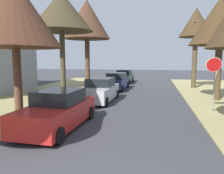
{
  "coord_description": "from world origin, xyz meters",
  "views": [
    {
      "loc": [
        1.6,
        -1.97,
        2.82
      ],
      "look_at": [
        -0.49,
        8.31,
        1.51
      ],
      "focal_mm": 35.14,
      "sensor_mm": 36.0,
      "label": 1
    }
  ],
  "objects_px": {
    "parked_sedan_silver": "(100,91)",
    "street_tree_left_mid_a": "(14,13)",
    "parked_sedan_green": "(124,77)",
    "parked_sedan_red": "(58,111)",
    "parked_sedan_navy": "(116,82)",
    "street_tree_right_far": "(196,24)",
    "street_tree_left_mid_b": "(61,12)",
    "street_tree_left_far": "(87,20)",
    "stop_sign_far": "(214,73)",
    "street_tree_right_mid_b": "(221,21)"
  },
  "relations": [
    {
      "from": "parked_sedan_red",
      "to": "stop_sign_far",
      "type": "bearing_deg",
      "value": 31.04
    },
    {
      "from": "parked_sedan_silver",
      "to": "street_tree_left_mid_a",
      "type": "bearing_deg",
      "value": -120.12
    },
    {
      "from": "street_tree_left_far",
      "to": "parked_sedan_silver",
      "type": "xyz_separation_m",
      "value": [
        3.08,
        -6.9,
        -5.99
      ]
    },
    {
      "from": "parked_sedan_red",
      "to": "parked_sedan_green",
      "type": "distance_m",
      "value": 18.63
    },
    {
      "from": "street_tree_right_mid_b",
      "to": "street_tree_left_far",
      "type": "bearing_deg",
      "value": 155.31
    },
    {
      "from": "stop_sign_far",
      "to": "street_tree_left_mid_b",
      "type": "xyz_separation_m",
      "value": [
        -9.68,
        2.5,
        4.02
      ]
    },
    {
      "from": "parked_sedan_navy",
      "to": "parked_sedan_green",
      "type": "relative_size",
      "value": 1.0
    },
    {
      "from": "street_tree_right_mid_b",
      "to": "street_tree_left_far",
      "type": "height_order",
      "value": "street_tree_left_far"
    },
    {
      "from": "stop_sign_far",
      "to": "street_tree_left_mid_a",
      "type": "distance_m",
      "value": 10.44
    },
    {
      "from": "parked_sedan_navy",
      "to": "street_tree_left_far",
      "type": "bearing_deg",
      "value": 167.14
    },
    {
      "from": "street_tree_right_mid_b",
      "to": "parked_sedan_navy",
      "type": "distance_m",
      "value": 10.15
    },
    {
      "from": "stop_sign_far",
      "to": "street_tree_left_far",
      "type": "relative_size",
      "value": 0.34
    },
    {
      "from": "street_tree_left_far",
      "to": "parked_sedan_red",
      "type": "xyz_separation_m",
      "value": [
        2.88,
        -12.98,
        -5.99
      ]
    },
    {
      "from": "street_tree_right_far",
      "to": "parked_sedan_green",
      "type": "relative_size",
      "value": 1.74
    },
    {
      "from": "parked_sedan_green",
      "to": "parked_sedan_red",
      "type": "bearing_deg",
      "value": -90.11
    },
    {
      "from": "stop_sign_far",
      "to": "parked_sedan_silver",
      "type": "relative_size",
      "value": 0.65
    },
    {
      "from": "stop_sign_far",
      "to": "parked_sedan_navy",
      "type": "height_order",
      "value": "stop_sign_far"
    },
    {
      "from": "street_tree_right_mid_b",
      "to": "street_tree_right_far",
      "type": "height_order",
      "value": "street_tree_right_far"
    },
    {
      "from": "parked_sedan_silver",
      "to": "parked_sedan_navy",
      "type": "xyz_separation_m",
      "value": [
        -0.0,
        6.2,
        0.0
      ]
    },
    {
      "from": "street_tree_right_far",
      "to": "street_tree_left_far",
      "type": "distance_m",
      "value": 10.61
    },
    {
      "from": "parked_sedan_red",
      "to": "street_tree_left_mid_a",
      "type": "bearing_deg",
      "value": 155.52
    },
    {
      "from": "street_tree_right_mid_b",
      "to": "parked_sedan_silver",
      "type": "xyz_separation_m",
      "value": [
        -7.89,
        -1.86,
        -4.66
      ]
    },
    {
      "from": "street_tree_left_far",
      "to": "parked_sedan_silver",
      "type": "bearing_deg",
      "value": -65.93
    },
    {
      "from": "parked_sedan_silver",
      "to": "parked_sedan_navy",
      "type": "distance_m",
      "value": 6.2
    },
    {
      "from": "parked_sedan_silver",
      "to": "parked_sedan_green",
      "type": "distance_m",
      "value": 12.56
    },
    {
      "from": "parked_sedan_navy",
      "to": "street_tree_right_far",
      "type": "bearing_deg",
      "value": 17.38
    },
    {
      "from": "stop_sign_far",
      "to": "parked_sedan_green",
      "type": "bearing_deg",
      "value": 115.62
    },
    {
      "from": "street_tree_left_far",
      "to": "parked_sedan_navy",
      "type": "height_order",
      "value": "street_tree_left_far"
    },
    {
      "from": "street_tree_left_mid_a",
      "to": "stop_sign_far",
      "type": "bearing_deg",
      "value": 17.35
    },
    {
      "from": "parked_sedan_green",
      "to": "street_tree_left_mid_a",
      "type": "bearing_deg",
      "value": -98.67
    },
    {
      "from": "parked_sedan_green",
      "to": "street_tree_left_mid_b",
      "type": "bearing_deg",
      "value": -102.99
    },
    {
      "from": "street_tree_right_mid_b",
      "to": "parked_sedan_green",
      "type": "xyz_separation_m",
      "value": [
        -8.06,
        10.7,
        -4.66
      ]
    },
    {
      "from": "parked_sedan_silver",
      "to": "parked_sedan_red",
      "type": "bearing_deg",
      "value": -91.95
    },
    {
      "from": "parked_sedan_silver",
      "to": "parked_sedan_navy",
      "type": "bearing_deg",
      "value": 90.03
    },
    {
      "from": "street_tree_right_mid_b",
      "to": "street_tree_left_mid_a",
      "type": "bearing_deg",
      "value": -147.86
    },
    {
      "from": "parked_sedan_red",
      "to": "street_tree_right_mid_b",
      "type": "bearing_deg",
      "value": 44.41
    },
    {
      "from": "street_tree_left_mid_b",
      "to": "parked_sedan_navy",
      "type": "relative_size",
      "value": 1.7
    },
    {
      "from": "parked_sedan_navy",
      "to": "parked_sedan_green",
      "type": "xyz_separation_m",
      "value": [
        -0.17,
        6.36,
        0.0
      ]
    },
    {
      "from": "street_tree_left_far",
      "to": "parked_sedan_silver",
      "type": "relative_size",
      "value": 1.94
    },
    {
      "from": "street_tree_left_far",
      "to": "parked_sedan_red",
      "type": "height_order",
      "value": "street_tree_left_far"
    },
    {
      "from": "street_tree_left_mid_b",
      "to": "street_tree_right_mid_b",
      "type": "bearing_deg",
      "value": 6.55
    },
    {
      "from": "street_tree_left_mid_a",
      "to": "street_tree_right_far",
      "type": "bearing_deg",
      "value": 52.64
    },
    {
      "from": "street_tree_right_far",
      "to": "parked_sedan_green",
      "type": "xyz_separation_m",
      "value": [
        -7.57,
        4.04,
        -5.54
      ]
    },
    {
      "from": "street_tree_right_mid_b",
      "to": "parked_sedan_silver",
      "type": "distance_m",
      "value": 9.35
    },
    {
      "from": "stop_sign_far",
      "to": "parked_sedan_red",
      "type": "bearing_deg",
      "value": -148.96
    },
    {
      "from": "street_tree_right_far",
      "to": "stop_sign_far",
      "type": "bearing_deg",
      "value": -93.55
    },
    {
      "from": "street_tree_right_far",
      "to": "parked_sedan_navy",
      "type": "xyz_separation_m",
      "value": [
        -7.4,
        -2.32,
        -5.54
      ]
    },
    {
      "from": "street_tree_right_mid_b",
      "to": "street_tree_left_mid_b",
      "type": "xyz_separation_m",
      "value": [
        -10.82,
        -1.24,
        0.78
      ]
    },
    {
      "from": "stop_sign_far",
      "to": "parked_sedan_green",
      "type": "xyz_separation_m",
      "value": [
        -6.92,
        14.44,
        -1.42
      ]
    },
    {
      "from": "stop_sign_far",
      "to": "street_tree_left_mid_b",
      "type": "bearing_deg",
      "value": 165.51
    }
  ]
}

